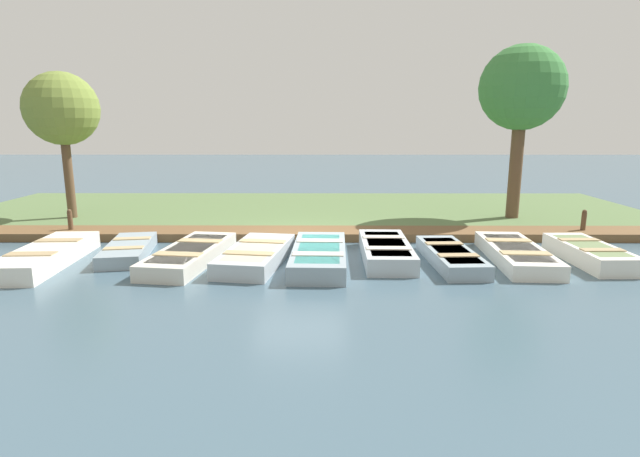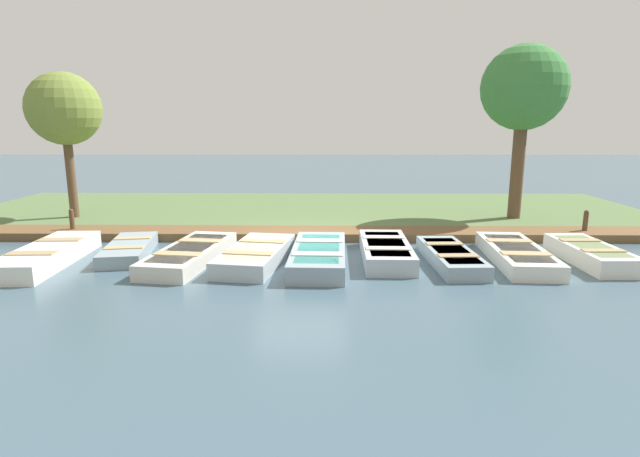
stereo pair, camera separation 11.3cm
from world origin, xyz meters
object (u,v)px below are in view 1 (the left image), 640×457
object	(u,v)px
rowboat_3	(256,255)
rowboat_5	(386,250)
mooring_post_far	(583,224)
park_tree_left	(522,90)
rowboat_4	(319,255)
mooring_post_near	(70,223)
rowboat_0	(47,255)
rowboat_6	(450,256)
rowboat_1	(129,249)
rowboat_7	(516,253)
rowboat_2	(190,254)
rowboat_8	(589,253)
park_tree_far_left	(62,110)

from	to	relation	value
rowboat_3	rowboat_5	bearing A→B (deg)	105.30
mooring_post_far	park_tree_left	xyz separation A→B (m)	(-2.17, -1.22, 3.82)
rowboat_4	mooring_post_near	size ratio (longest dim) A/B	4.10
rowboat_0	rowboat_3	world-z (taller)	rowboat_0
rowboat_6	mooring_post_far	size ratio (longest dim) A/B	3.65
rowboat_3	rowboat_1	bearing A→B (deg)	-92.18
rowboat_1	rowboat_7	world-z (taller)	rowboat_7
rowboat_2	rowboat_8	bearing A→B (deg)	98.29
rowboat_4	park_tree_left	world-z (taller)	park_tree_left
rowboat_2	rowboat_7	bearing A→B (deg)	98.87
rowboat_7	mooring_post_near	world-z (taller)	mooring_post_near
rowboat_6	rowboat_8	bearing A→B (deg)	89.99
rowboat_2	rowboat_6	size ratio (longest dim) A/B	1.19
rowboat_0	rowboat_2	xyz separation A→B (m)	(-0.22, 3.28, -0.03)
rowboat_2	park_tree_left	bearing A→B (deg)	124.98
rowboat_0	rowboat_6	bearing A→B (deg)	87.98
rowboat_2	park_tree_far_left	world-z (taller)	park_tree_far_left
rowboat_6	mooring_post_far	distance (m)	5.22
rowboat_8	rowboat_0	bearing A→B (deg)	-90.09
rowboat_8	rowboat_6	bearing A→B (deg)	-88.83
rowboat_1	rowboat_4	world-z (taller)	rowboat_4
mooring_post_far	mooring_post_near	bearing A→B (deg)	-90.00
mooring_post_far	rowboat_0	bearing A→B (deg)	-78.51
rowboat_1	rowboat_5	size ratio (longest dim) A/B	0.90
rowboat_2	rowboat_6	distance (m)	6.13
rowboat_0	rowboat_1	size ratio (longest dim) A/B	1.26
rowboat_4	park_tree_far_left	world-z (taller)	park_tree_far_left
rowboat_5	rowboat_7	size ratio (longest dim) A/B	0.90
rowboat_3	mooring_post_near	xyz separation A→B (m)	(-2.67, -5.68, 0.22)
rowboat_5	rowboat_7	bearing A→B (deg)	87.66
rowboat_2	rowboat_6	world-z (taller)	rowboat_2
rowboat_1	mooring_post_far	distance (m)	12.44
rowboat_1	mooring_post_far	bearing A→B (deg)	89.88
rowboat_7	rowboat_4	bearing A→B (deg)	-82.79
rowboat_1	rowboat_8	world-z (taller)	rowboat_8
rowboat_3	rowboat_0	bearing A→B (deg)	-79.70
rowboat_0	rowboat_1	world-z (taller)	rowboat_0
park_tree_left	rowboat_6	bearing A→B (deg)	-33.64
rowboat_7	park_tree_far_left	bearing A→B (deg)	-105.96
rowboat_0	mooring_post_far	world-z (taller)	mooring_post_far
rowboat_8	rowboat_2	bearing A→B (deg)	-91.03
rowboat_3	rowboat_5	world-z (taller)	rowboat_5
rowboat_5	mooring_post_far	size ratio (longest dim) A/B	3.74
rowboat_7	park_tree_left	bearing A→B (deg)	164.41
rowboat_8	rowboat_3	bearing A→B (deg)	-90.43
rowboat_0	rowboat_3	bearing A→B (deg)	88.98
rowboat_1	rowboat_6	world-z (taller)	rowboat_6
rowboat_5	rowboat_8	xyz separation A→B (m)	(0.25, 4.79, 0.01)
rowboat_2	rowboat_6	bearing A→B (deg)	97.10
rowboat_1	rowboat_5	bearing A→B (deg)	78.11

